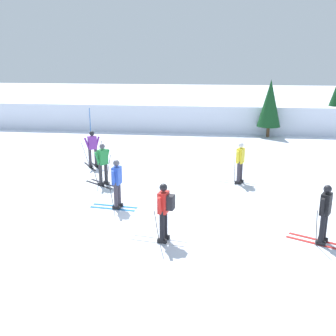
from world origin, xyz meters
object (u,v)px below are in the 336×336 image
Objects in this scene: skier_blue at (117,183)px; conifer_far_left at (270,103)px; skier_black at (325,213)px; skier_yellow at (240,162)px; trail_marker_pole at (90,126)px; skier_green at (103,163)px; skier_purple at (92,148)px; skier_red at (164,210)px.

skier_blue is 0.48× the size of conifer_far_left.
skier_black is at bearing -90.98° from conifer_far_left.
skier_yellow is 10.51m from trail_marker_pole.
skier_green is 1.00× the size of skier_purple.
skier_purple is (-8.68, 6.89, 0.00)m from skier_black.
skier_red is at bearing -106.51° from conifer_far_left.
trail_marker_pole is (-4.00, 9.78, 0.15)m from skier_blue.
skier_black is 15.59m from trail_marker_pole.
skier_blue is (-4.27, -3.29, -0.00)m from skier_yellow.
skier_red is at bearing -59.42° from skier_purple.
skier_purple is at bearing 141.59° from skier_black.
skier_yellow is 5.39m from skier_blue.
skier_black is 1.00× the size of skier_red.
skier_blue is 3.02m from skier_red.
skier_purple is at bearing 115.68° from skier_blue.
skier_black is 1.00× the size of skier_purple.
skier_blue and skier_red have the same top height.
trail_marker_pole reaches higher than skier_green.
skier_black is at bearing -68.77° from skier_yellow.
skier_yellow is 1.00× the size of skier_purple.
conifer_far_left reaches higher than skier_green.
trail_marker_pole reaches higher than skier_blue.
skier_green is at bearing -64.57° from skier_purple.
skier_blue is 1.00× the size of skier_red.
conifer_far_left is at bearing 54.66° from skier_green.
skier_black is 0.48× the size of conifer_far_left.
trail_marker_pole reaches higher than skier_red.
skier_green and skier_black have the same top height.
conifer_far_left is (7.73, 10.90, 1.22)m from skier_green.
skier_blue is at bearing -64.06° from skier_green.
conifer_far_left reaches higher than skier_blue.
conifer_far_left is at bearing 73.49° from skier_red.
conifer_far_left is at bearing 77.12° from skier_yellow.
skier_green is 1.00× the size of skier_blue.
conifer_far_left reaches higher than skier_red.
conifer_far_left is (4.63, 15.63, 1.18)m from skier_red.
conifer_far_left is at bearing 18.46° from trail_marker_pole.
trail_marker_pole is 11.18m from conifer_far_left.
skier_blue is at bearing -64.32° from skier_purple.
skier_green is 8.63m from skier_black.
skier_blue is at bearing 163.03° from skier_black.
skier_green and skier_red have the same top height.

